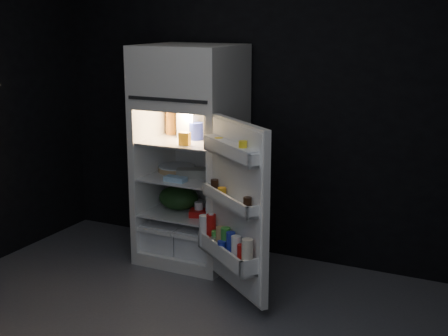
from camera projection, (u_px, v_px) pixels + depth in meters
The scene contains 16 objects.
wall_back at pixel (273, 97), 5.09m from camera, with size 4.00×0.00×2.70m, color black.
refrigerator at pixel (192, 147), 5.09m from camera, with size 0.76×0.71×1.78m.
fridge_door at pixel (235, 212), 4.34m from camera, with size 0.69×0.59×1.22m.
milk_jug at pixel (190, 123), 5.10m from camera, with size 0.16×0.16×0.24m, color white.
mayo_jar at pixel (196, 131), 5.02m from camera, with size 0.11×0.11×0.14m, color #1C2B9C.
jam_jar at pixel (217, 134), 4.94m from camera, with size 0.11×0.11×0.13m, color black.
amber_bottle at pixel (171, 121), 5.24m from camera, with size 0.08×0.08×0.22m, color orange.
small_carton at pixel (185, 139), 4.82m from camera, with size 0.08×0.06×0.10m, color orange.
egg_carton at pixel (195, 173), 5.04m from camera, with size 0.30×0.11×0.07m, color gray.
pie at pixel (177, 169), 5.24m from camera, with size 0.31×0.31×0.04m, color tan.
flat_package at pixel (175, 179), 4.92m from camera, with size 0.17×0.09×0.04m, color #92BFE2.
wrapped_pkg at pixel (227, 171), 5.15m from camera, with size 0.11×0.10×0.05m, color #EEE0C3.
produce_bag at pixel (179, 198), 5.19m from camera, with size 0.34×0.29×0.20m, color #193815.
yogurt_tray at pixel (205, 213), 5.03m from camera, with size 0.25×0.14×0.05m, color #B7110F.
small_can_red at pixel (216, 203), 5.23m from camera, with size 0.07×0.07×0.09m, color #B7110F.
small_can_silver at pixel (228, 204), 5.21m from camera, with size 0.06×0.06×0.09m, color silver.
Camera 1 is at (1.88, -3.04, 2.01)m, focal length 50.00 mm.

